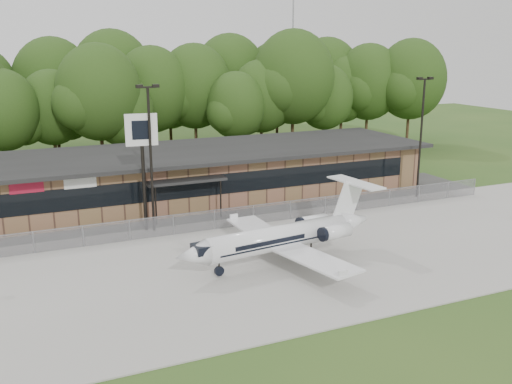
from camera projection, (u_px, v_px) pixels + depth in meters
name	position (u px, v px, depth m)	size (l,w,h in m)	color
ground	(339.00, 317.00, 27.55)	(160.00, 160.00, 0.00)	#2B4E1B
apron	(269.00, 261.00, 34.63)	(64.00, 18.00, 0.08)	#9E9B93
parking_lot	(208.00, 212.00, 44.83)	(50.00, 9.00, 0.06)	#383835
terminal	(190.00, 174.00, 48.23)	(41.00, 11.65, 4.30)	brown
fence	(228.00, 218.00, 40.66)	(46.00, 0.04, 1.52)	gray
treeline	(140.00, 94.00, 62.92)	(72.00, 12.00, 15.00)	#1E3A12
radio_mast	(293.00, 47.00, 75.56)	(0.20, 0.20, 25.00)	gray
light_pole_mid	(150.00, 148.00, 38.74)	(1.55, 0.30, 10.23)	black
light_pole_right	(421.00, 129.00, 47.70)	(1.55, 0.30, 10.23)	black
business_jet	(285.00, 238.00, 33.99)	(13.38, 11.96, 4.50)	white
pole_sign	(142.00, 142.00, 38.72)	(2.18, 0.47, 8.29)	black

